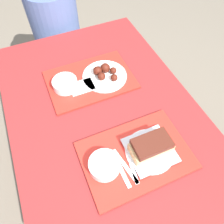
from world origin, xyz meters
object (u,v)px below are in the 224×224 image
brisket_sandwich_plate (151,148)px  wings_plate_far (105,74)px  person_seated_across (54,18)px  bowl_coleslaw_near (104,165)px  bowl_coleslaw_far (65,83)px  tray_near (136,155)px  tray_far (90,80)px

brisket_sandwich_plate → wings_plate_far: 0.48m
brisket_sandwich_plate → person_seated_across: size_ratio=0.31×
bowl_coleslaw_near → bowl_coleslaw_far: bearing=92.5°
tray_near → brisket_sandwich_plate: bearing=-9.1°
tray_near → bowl_coleslaw_near: 0.15m
wings_plate_far → person_seated_across: bearing=98.8°
tray_near → bowl_coleslaw_far: bearing=108.7°
brisket_sandwich_plate → bowl_coleslaw_far: (-0.22, 0.49, -0.01)m
tray_near → bowl_coleslaw_near: bearing=179.8°
wings_plate_far → brisket_sandwich_plate: bearing=-89.0°
wings_plate_far → bowl_coleslaw_far: bearing=177.8°
bowl_coleslaw_near → wings_plate_far: bearing=67.7°
brisket_sandwich_plate → wings_plate_far: bearing=91.0°
tray_near → bowl_coleslaw_near: size_ratio=3.58×
tray_far → bowl_coleslaw_far: (-0.14, -0.00, 0.03)m
brisket_sandwich_plate → tray_far: bearing=100.0°
tray_near → tray_far: same height
brisket_sandwich_plate → person_seated_across: 1.18m
tray_far → wings_plate_far: 0.08m
brisket_sandwich_plate → wings_plate_far: size_ratio=0.88×
bowl_coleslaw_near → person_seated_across: (0.09, 1.17, -0.06)m
person_seated_across → wings_plate_far: bearing=-81.2°
tray_near → wings_plate_far: size_ratio=1.90×
bowl_coleslaw_near → person_seated_across: bearing=85.8°
tray_far → bowl_coleslaw_far: 0.14m
tray_near → brisket_sandwich_plate: 0.07m
tray_near → bowl_coleslaw_far: bowl_coleslaw_far is taller
tray_far → tray_near: bearing=-86.8°
bowl_coleslaw_near → bowl_coleslaw_far: (-0.02, 0.48, 0.00)m
tray_far → person_seated_across: size_ratio=0.68×
tray_near → wings_plate_far: wings_plate_far is taller
wings_plate_far → person_seated_across: 0.70m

